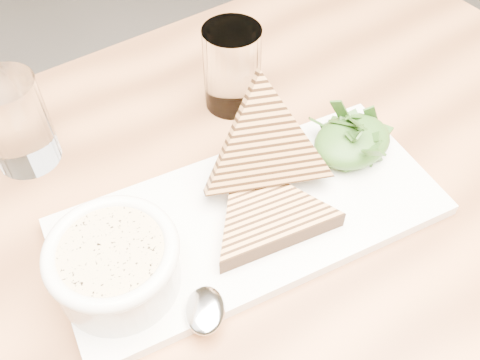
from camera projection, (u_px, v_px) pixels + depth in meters
table_top at (194, 319)px, 0.53m from camera, size 1.33×0.90×0.04m
table_leg_br at (332, 129)px, 1.26m from camera, size 0.06×0.06×0.73m
platter at (251, 217)px, 0.58m from camera, size 0.44×0.25×0.01m
soup_bowl at (117, 269)px, 0.51m from camera, size 0.12×0.12×0.05m
soup at (111, 252)px, 0.48m from camera, size 0.10×0.10×0.01m
bowl_rim at (111, 251)px, 0.48m from camera, size 0.13×0.13×0.01m
sandwich_flat at (266, 214)px, 0.56m from camera, size 0.19×0.19×0.02m
sandwich_lean at (266, 147)px, 0.57m from camera, size 0.22×0.22×0.19m
salad_base at (352, 141)px, 0.62m from camera, size 0.10×0.08×0.04m
arugula_pile at (353, 136)px, 0.61m from camera, size 0.11×0.10×0.05m
spoon_bowl at (205, 310)px, 0.50m from camera, size 0.06×0.06×0.01m
glass_near at (16, 123)px, 0.61m from camera, size 0.07×0.07×0.11m
glass_far at (232, 68)px, 0.67m from camera, size 0.07×0.07×0.11m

